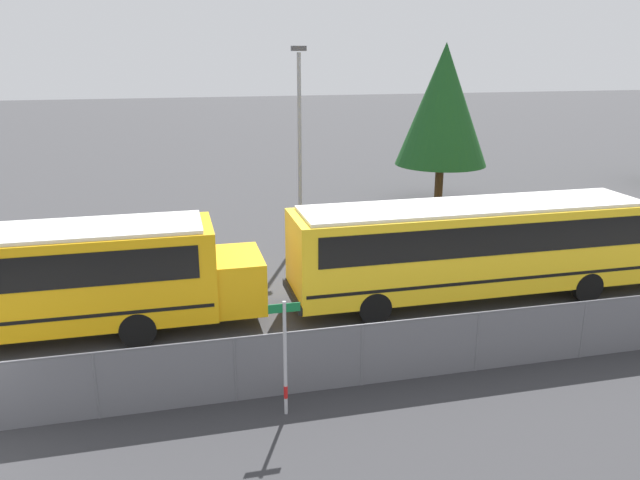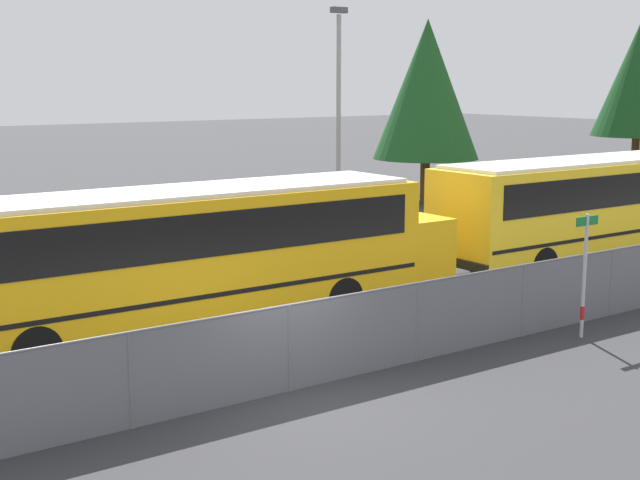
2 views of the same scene
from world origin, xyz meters
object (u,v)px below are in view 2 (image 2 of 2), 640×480
(school_bus_3, at_px, (191,247))
(tree_0, at_px, (427,90))
(street_sign, at_px, (584,272))
(school_bus_4, at_px, (600,199))
(tree_1, at_px, (640,77))
(light_pole, at_px, (339,114))

(school_bus_3, bearing_deg, tree_0, 34.98)
(street_sign, distance_m, tree_0, 22.17)
(school_bus_3, bearing_deg, school_bus_4, -0.49)
(school_bus_4, relative_size, street_sign, 4.84)
(street_sign, relative_size, tree_1, 0.30)
(tree_1, bearing_deg, school_bus_4, -146.84)
(street_sign, distance_m, light_pole, 13.92)
(school_bus_3, bearing_deg, street_sign, -39.13)
(light_pole, xyz_separation_m, tree_0, (8.71, 5.14, 0.74))
(school_bus_3, xyz_separation_m, school_bus_4, (14.05, -0.12, 0.00))
(school_bus_3, bearing_deg, tree_1, 21.07)
(school_bus_4, height_order, light_pole, light_pole)
(school_bus_3, height_order, school_bus_4, same)
(school_bus_3, relative_size, tree_0, 1.60)
(street_sign, bearing_deg, tree_1, 33.85)
(tree_0, bearing_deg, school_bus_4, -108.84)
(school_bus_3, distance_m, light_pole, 12.78)
(street_sign, xyz_separation_m, tree_0, (11.84, 18.38, 3.68))
(light_pole, relative_size, tree_0, 0.97)
(tree_0, xyz_separation_m, tree_1, (16.17, 0.40, 0.61))
(school_bus_3, height_order, tree_0, tree_0)
(school_bus_3, height_order, street_sign, school_bus_3)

